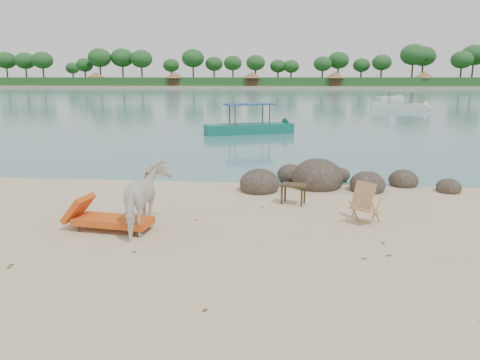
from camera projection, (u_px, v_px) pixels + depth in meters
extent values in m
plane|color=#3A7174|center=(282.00, 93.00, 96.12)|extent=(400.00, 400.00, 0.00)
cube|color=tan|center=(285.00, 86.00, 173.85)|extent=(420.00, 90.00, 1.40)
cube|color=#1E4C1E|center=(284.00, 81.00, 139.43)|extent=(420.00, 18.00, 2.40)
ellipsoid|color=#322821|center=(260.00, 185.00, 13.49)|extent=(1.15, 1.27, 0.86)
ellipsoid|color=#322821|center=(318.00, 179.00, 13.99)|extent=(1.52, 1.67, 1.14)
ellipsoid|color=#322821|center=(367.00, 186.00, 13.49)|extent=(1.01, 1.12, 0.76)
ellipsoid|color=#322821|center=(403.00, 181.00, 14.15)|extent=(0.87, 0.96, 0.65)
ellipsoid|color=#322821|center=(449.00, 189.00, 13.37)|extent=(0.69, 0.76, 0.52)
ellipsoid|color=#322821|center=(290.00, 175.00, 15.07)|extent=(0.86, 0.94, 0.64)
ellipsoid|color=#322821|center=(340.00, 176.00, 15.11)|extent=(0.64, 0.70, 0.48)
imported|color=white|center=(147.00, 199.00, 9.89)|extent=(0.85, 1.73, 1.44)
plane|color=brown|center=(389.00, 257.00, 8.59)|extent=(0.12, 0.12, 0.00)
plane|color=brown|center=(364.00, 260.00, 8.45)|extent=(0.11, 0.11, 0.00)
plane|color=brown|center=(262.00, 209.00, 11.73)|extent=(0.11, 0.11, 0.00)
plane|color=brown|center=(205.00, 312.00, 6.59)|extent=(0.12, 0.12, 0.00)
plane|color=brown|center=(134.00, 253.00, 8.79)|extent=(0.14, 0.14, 0.00)
plane|color=brown|center=(196.00, 221.00, 10.76)|extent=(0.13, 0.13, 0.00)
plane|color=brown|center=(383.00, 244.00, 9.25)|extent=(0.12, 0.12, 0.00)
plane|color=brown|center=(9.00, 269.00, 8.07)|extent=(0.11, 0.11, 0.00)
plane|color=brown|center=(148.00, 202.00, 12.38)|extent=(0.14, 0.14, 0.00)
plane|color=brown|center=(12.00, 266.00, 8.18)|extent=(0.11, 0.11, 0.00)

